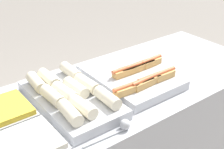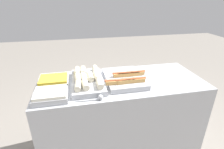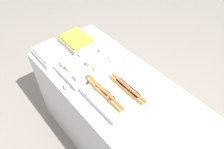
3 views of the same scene
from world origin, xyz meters
TOP-DOWN VIEW (x-y plane):
  - counter at (0.00, 0.00)m, footprint 1.70×0.72m
  - tray_hotdogs at (0.03, -0.01)m, footprint 0.45×0.51m
  - tray_wraps at (-0.35, -0.00)m, footprint 0.30×0.56m
  - tray_side_front at (-0.67, -0.21)m, footprint 0.28×0.24m
  - serving_spoon_near at (-0.28, -0.31)m, footprint 0.24×0.05m

SIDE VIEW (x-z plane):
  - counter at x=0.00m, z-range 0.00..0.92m
  - serving_spoon_near at x=-0.28m, z-range 0.91..0.96m
  - tray_hotdogs at x=0.03m, z-range 0.90..1.00m
  - tray_side_front at x=-0.67m, z-range 0.92..0.99m
  - tray_wraps at x=-0.35m, z-range 0.91..1.01m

